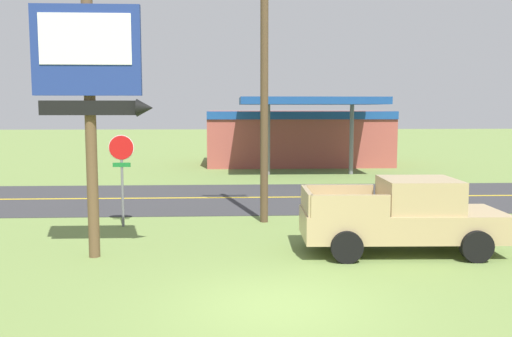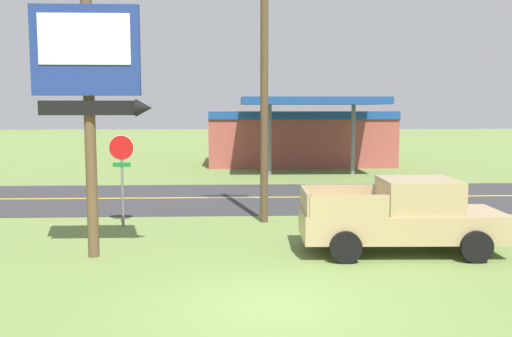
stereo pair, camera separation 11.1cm
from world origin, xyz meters
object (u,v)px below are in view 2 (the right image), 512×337
Objects in this scene: motel_sign at (90,80)px; pickup_tan_parked_on_lawn at (403,216)px; gas_station at (300,136)px; stop_sign at (122,164)px; utility_pole at (264,69)px.

motel_sign is 8.73m from pickup_tan_parked_on_lawn.
gas_station is at bearing 89.96° from pickup_tan_parked_on_lawn.
stop_sign is 5.51m from utility_pole.
gas_station is 23.02m from pickup_tan_parked_on_lawn.
motel_sign is 1.25× the size of pickup_tan_parked_on_lawn.
utility_pole is (4.58, 0.51, 3.02)m from stop_sign.
motel_sign is 24.69m from gas_station.
pickup_tan_parked_on_lawn is at bearing -50.07° from utility_pole.
utility_pole reaches higher than stop_sign.
stop_sign is at bearing -173.70° from utility_pole.
pickup_tan_parked_on_lawn is at bearing -24.15° from stop_sign.
utility_pole is at bearing 43.44° from motel_sign.
pickup_tan_parked_on_lawn is (3.43, -4.10, -4.09)m from utility_pole.
gas_station is at bearing 67.53° from stop_sign.
pickup_tan_parked_on_lawn is (7.98, 0.21, -3.52)m from motel_sign.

